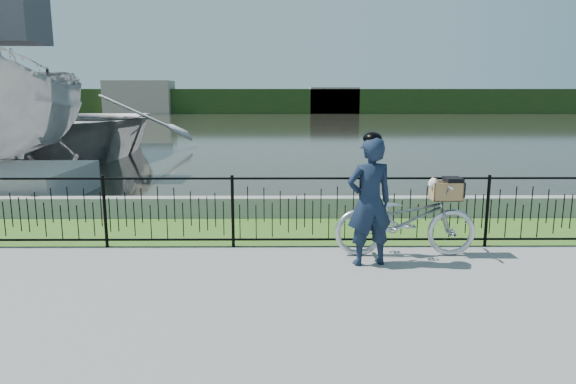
{
  "coord_description": "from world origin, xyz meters",
  "views": [
    {
      "loc": [
        -0.19,
        -6.23,
        2.38
      ],
      "look_at": [
        -0.14,
        1.0,
        1.0
      ],
      "focal_mm": 32.0,
      "sensor_mm": 36.0,
      "label": 1
    }
  ],
  "objects_px": {
    "bicycle_rig": "(406,219)",
    "boat_far": "(67,126)",
    "boat_near": "(8,112)",
    "cyclist": "(370,200)"
  },
  "relations": [
    {
      "from": "bicycle_rig",
      "to": "boat_far",
      "type": "height_order",
      "value": "boat_far"
    },
    {
      "from": "bicycle_rig",
      "to": "boat_near",
      "type": "xyz_separation_m",
      "value": [
        -9.55,
        7.16,
        1.35
      ]
    },
    {
      "from": "boat_near",
      "to": "boat_far",
      "type": "bearing_deg",
      "value": 95.39
    },
    {
      "from": "cyclist",
      "to": "boat_near",
      "type": "height_order",
      "value": "boat_near"
    },
    {
      "from": "bicycle_rig",
      "to": "cyclist",
      "type": "xyz_separation_m",
      "value": [
        -0.62,
        -0.41,
        0.37
      ]
    },
    {
      "from": "boat_far",
      "to": "bicycle_rig",
      "type": "bearing_deg",
      "value": -50.56
    },
    {
      "from": "boat_near",
      "to": "boat_far",
      "type": "height_order",
      "value": "boat_near"
    },
    {
      "from": "bicycle_rig",
      "to": "cyclist",
      "type": "distance_m",
      "value": 0.83
    },
    {
      "from": "bicycle_rig",
      "to": "boat_near",
      "type": "distance_m",
      "value": 12.02
    },
    {
      "from": "cyclist",
      "to": "boat_far",
      "type": "distance_m",
      "value": 15.73
    }
  ]
}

